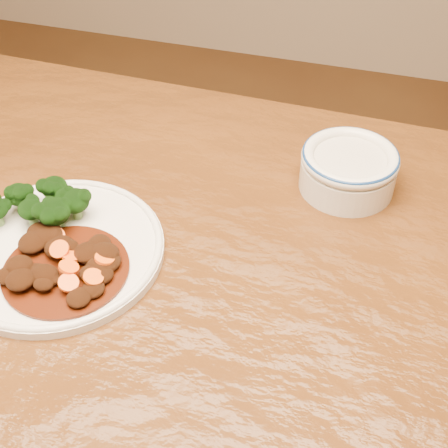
# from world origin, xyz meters

# --- Properties ---
(dining_table) EXTENTS (1.53, 0.94, 0.75)m
(dining_table) POSITION_xyz_m (0.00, 0.00, 0.67)
(dining_table) COLOR #4D290D
(dining_table) RESTS_ON ground
(dinner_plate) EXTENTS (0.28, 0.28, 0.02)m
(dinner_plate) POSITION_xyz_m (-0.15, 0.00, 0.76)
(dinner_plate) COLOR silver
(dinner_plate) RESTS_ON dining_table
(broccoli_florets) EXTENTS (0.13, 0.10, 0.05)m
(broccoli_florets) POSITION_xyz_m (-0.19, 0.05, 0.79)
(broccoli_florets) COLOR #6E9D51
(broccoli_florets) RESTS_ON dinner_plate
(mince_stew) EXTENTS (0.16, 0.16, 0.03)m
(mince_stew) POSITION_xyz_m (-0.12, -0.02, 0.77)
(mince_stew) COLOR #411206
(mince_stew) RESTS_ON dinner_plate
(dip_bowl) EXTENTS (0.14, 0.14, 0.06)m
(dip_bowl) POSITION_xyz_m (0.19, 0.25, 0.79)
(dip_bowl) COLOR silver
(dip_bowl) RESTS_ON dining_table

